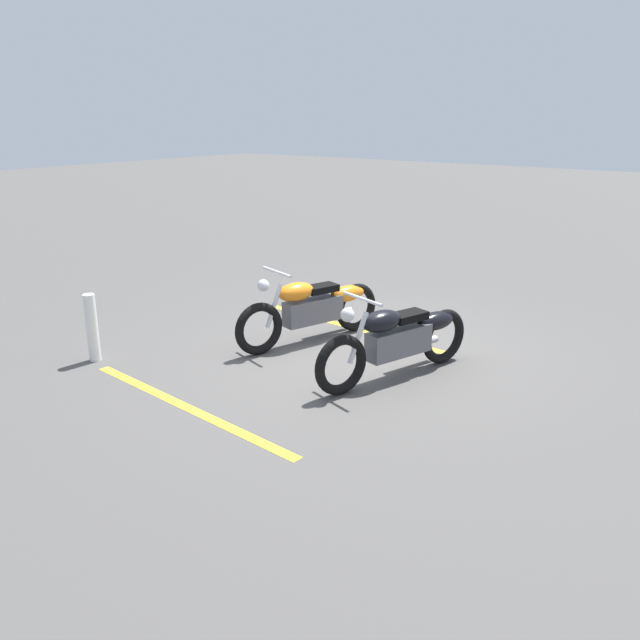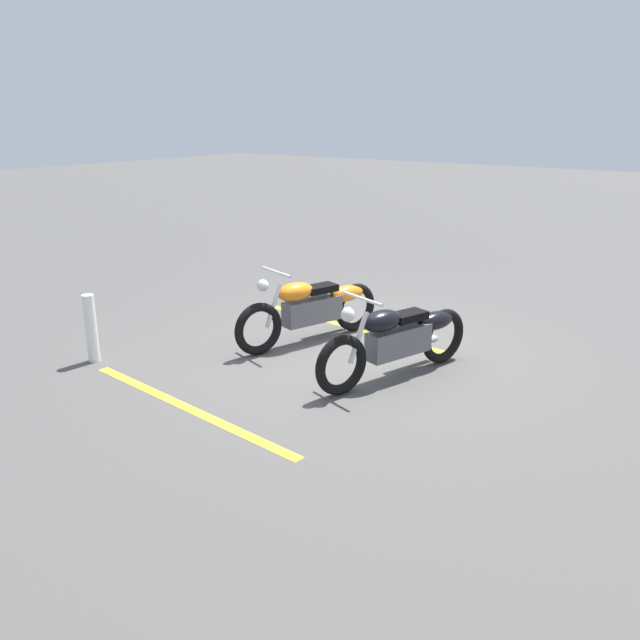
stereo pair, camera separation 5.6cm
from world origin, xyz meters
name	(u,v)px [view 1 (the left image)]	position (x,y,z in m)	size (l,w,h in m)	color
ground_plane	(361,352)	(0.00, 0.00, 0.00)	(60.00, 60.00, 0.00)	#514F4C
motorcycle_bright_foreground	(313,307)	(0.01, -0.74, 0.46)	(2.17, 0.82, 1.04)	black
motorcycle_dark_foreground	(399,338)	(0.39, 0.77, 0.46)	(2.17, 0.82, 1.04)	black
bollard_post	(92,328)	(2.18, -2.45, 0.42)	(0.14, 0.14, 0.84)	white
parking_stripe_near	(354,328)	(-0.74, -0.60, 0.00)	(3.20, 0.12, 0.01)	yellow
parking_stripe_mid	(186,407)	(2.42, -0.56, 0.00)	(3.20, 0.12, 0.01)	yellow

